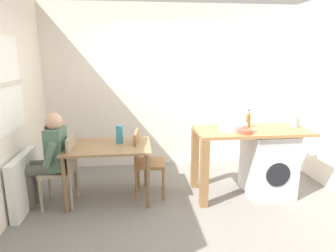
{
  "coord_description": "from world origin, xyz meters",
  "views": [
    {
      "loc": [
        -0.64,
        -3.23,
        1.86
      ],
      "look_at": [
        -0.22,
        0.45,
        0.98
      ],
      "focal_mm": 31.35,
      "sensor_mm": 36.0,
      "label": 1
    }
  ],
  "objects_px": {
    "dining_table": "(108,152)",
    "bottle_tall_green": "(248,119)",
    "washing_machine": "(268,163)",
    "seated_person": "(50,155)",
    "chair_person_seat": "(64,167)",
    "vase": "(119,134)",
    "utensil_crock": "(295,122)",
    "mixing_bowl": "(245,131)",
    "chair_opposite": "(145,159)"
  },
  "relations": [
    {
      "from": "seated_person",
      "to": "chair_person_seat",
      "type": "bearing_deg",
      "value": -90.0
    },
    {
      "from": "dining_table",
      "to": "seated_person",
      "type": "relative_size",
      "value": 0.92
    },
    {
      "from": "seated_person",
      "to": "bottle_tall_green",
      "type": "xyz_separation_m",
      "value": [
        2.6,
        0.15,
        0.36
      ]
    },
    {
      "from": "seated_person",
      "to": "bottle_tall_green",
      "type": "bearing_deg",
      "value": -85.43
    },
    {
      "from": "seated_person",
      "to": "utensil_crock",
      "type": "distance_m",
      "value": 3.25
    },
    {
      "from": "chair_opposite",
      "to": "vase",
      "type": "relative_size",
      "value": 3.81
    },
    {
      "from": "dining_table",
      "to": "mixing_bowl",
      "type": "distance_m",
      "value": 1.77
    },
    {
      "from": "mixing_bowl",
      "to": "utensil_crock",
      "type": "distance_m",
      "value": 0.84
    },
    {
      "from": "chair_person_seat",
      "to": "vase",
      "type": "xyz_separation_m",
      "value": [
        0.7,
        0.2,
        0.35
      ]
    },
    {
      "from": "mixing_bowl",
      "to": "utensil_crock",
      "type": "bearing_deg",
      "value": 17.25
    },
    {
      "from": "utensil_crock",
      "to": "bottle_tall_green",
      "type": "bearing_deg",
      "value": 172.93
    },
    {
      "from": "utensil_crock",
      "to": "chair_opposite",
      "type": "bearing_deg",
      "value": 177.57
    },
    {
      "from": "chair_person_seat",
      "to": "utensil_crock",
      "type": "bearing_deg",
      "value": -87.32
    },
    {
      "from": "dining_table",
      "to": "washing_machine",
      "type": "bearing_deg",
      "value": -2.16
    },
    {
      "from": "chair_person_seat",
      "to": "vase",
      "type": "bearing_deg",
      "value": -72.49
    },
    {
      "from": "chair_person_seat",
      "to": "mixing_bowl",
      "type": "relative_size",
      "value": 4.78
    },
    {
      "from": "mixing_bowl",
      "to": "washing_machine",
      "type": "bearing_deg",
      "value": 24.31
    },
    {
      "from": "bottle_tall_green",
      "to": "mixing_bowl",
      "type": "distance_m",
      "value": 0.38
    },
    {
      "from": "vase",
      "to": "chair_person_seat",
      "type": "bearing_deg",
      "value": -163.83
    },
    {
      "from": "chair_person_seat",
      "to": "utensil_crock",
      "type": "xyz_separation_m",
      "value": [
        3.08,
        0.07,
        0.48
      ]
    },
    {
      "from": "dining_table",
      "to": "washing_machine",
      "type": "xyz_separation_m",
      "value": [
        2.16,
        -0.08,
        -0.21
      ]
    },
    {
      "from": "seated_person",
      "to": "utensil_crock",
      "type": "relative_size",
      "value": 4.01
    },
    {
      "from": "washing_machine",
      "to": "utensil_crock",
      "type": "bearing_deg",
      "value": 8.1
    },
    {
      "from": "washing_machine",
      "to": "utensil_crock",
      "type": "distance_m",
      "value": 0.67
    },
    {
      "from": "chair_person_seat",
      "to": "vase",
      "type": "distance_m",
      "value": 0.8
    },
    {
      "from": "chair_opposite",
      "to": "washing_machine",
      "type": "height_order",
      "value": "chair_opposite"
    },
    {
      "from": "chair_opposite",
      "to": "bottle_tall_green",
      "type": "xyz_separation_m",
      "value": [
        1.42,
        -0.01,
        0.52
      ]
    },
    {
      "from": "utensil_crock",
      "to": "dining_table",
      "type": "bearing_deg",
      "value": 179.33
    },
    {
      "from": "chair_person_seat",
      "to": "seated_person",
      "type": "xyz_separation_m",
      "value": [
        -0.16,
        0.0,
        0.16
      ]
    },
    {
      "from": "utensil_crock",
      "to": "vase",
      "type": "distance_m",
      "value": 2.39
    },
    {
      "from": "dining_table",
      "to": "bottle_tall_green",
      "type": "relative_size",
      "value": 4.51
    },
    {
      "from": "bottle_tall_green",
      "to": "seated_person",
      "type": "bearing_deg",
      "value": -176.76
    },
    {
      "from": "seated_person",
      "to": "washing_machine",
      "type": "relative_size",
      "value": 1.4
    },
    {
      "from": "chair_person_seat",
      "to": "chair_opposite",
      "type": "distance_m",
      "value": 1.03
    },
    {
      "from": "washing_machine",
      "to": "mixing_bowl",
      "type": "distance_m",
      "value": 0.71
    },
    {
      "from": "mixing_bowl",
      "to": "vase",
      "type": "relative_size",
      "value": 0.8
    },
    {
      "from": "chair_person_seat",
      "to": "chair_opposite",
      "type": "xyz_separation_m",
      "value": [
        1.02,
        0.16,
        0.0
      ]
    },
    {
      "from": "chair_opposite",
      "to": "seated_person",
      "type": "relative_size",
      "value": 0.75
    },
    {
      "from": "dining_table",
      "to": "mixing_bowl",
      "type": "bearing_deg",
      "value": -9.2
    },
    {
      "from": "chair_opposite",
      "to": "vase",
      "type": "distance_m",
      "value": 0.48
    },
    {
      "from": "dining_table",
      "to": "bottle_tall_green",
      "type": "bearing_deg",
      "value": 1.49
    },
    {
      "from": "chair_person_seat",
      "to": "utensil_crock",
      "type": "height_order",
      "value": "utensil_crock"
    },
    {
      "from": "dining_table",
      "to": "vase",
      "type": "relative_size",
      "value": 4.66
    },
    {
      "from": "chair_opposite",
      "to": "dining_table",
      "type": "bearing_deg",
      "value": -77.16
    },
    {
      "from": "chair_person_seat",
      "to": "mixing_bowl",
      "type": "xyz_separation_m",
      "value": [
        2.27,
        -0.18,
        0.44
      ]
    },
    {
      "from": "dining_table",
      "to": "utensil_crock",
      "type": "bearing_deg",
      "value": -0.67
    },
    {
      "from": "chair_opposite",
      "to": "seated_person",
      "type": "xyz_separation_m",
      "value": [
        -1.18,
        -0.16,
        0.16
      ]
    },
    {
      "from": "chair_opposite",
      "to": "mixing_bowl",
      "type": "bearing_deg",
      "value": 80.82
    },
    {
      "from": "bottle_tall_green",
      "to": "dining_table",
      "type": "bearing_deg",
      "value": -178.51
    },
    {
      "from": "washing_machine",
      "to": "bottle_tall_green",
      "type": "relative_size",
      "value": 3.52
    }
  ]
}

